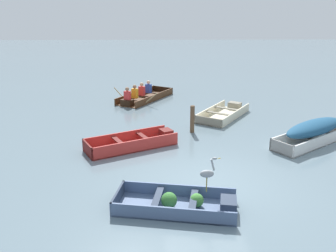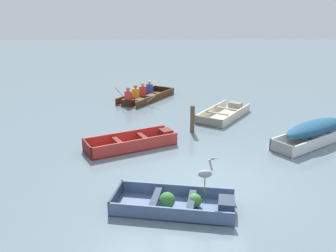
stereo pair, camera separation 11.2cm
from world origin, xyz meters
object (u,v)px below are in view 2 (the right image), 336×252
skiff_white_near_moored (315,130)px  skiff_red_mid_moored (135,142)px  skiff_cream_far_moored (225,114)px  heron_on_dinghy (206,173)px  dinghy_slate_blue_foreground (179,204)px  rowboat_dark_varnish_with_crew (143,96)px  mooring_post (192,119)px

skiff_white_near_moored → skiff_red_mid_moored: skiff_white_near_moored is taller
skiff_cream_far_moored → heron_on_dinghy: 7.51m
dinghy_slate_blue_foreground → skiff_white_near_moored: 6.32m
dinghy_slate_blue_foreground → skiff_white_near_moored: size_ratio=0.87×
skiff_cream_far_moored → rowboat_dark_varnish_with_crew: (-3.53, 2.71, 0.09)m
skiff_white_near_moored → skiff_cream_far_moored: 4.04m
skiff_red_mid_moored → skiff_cream_far_moored: bearing=44.5°
dinghy_slate_blue_foreground → skiff_cream_far_moored: 7.69m
dinghy_slate_blue_foreground → rowboat_dark_varnish_with_crew: rowboat_dark_varnish_with_crew is taller
heron_on_dinghy → dinghy_slate_blue_foreground: bearing=-173.8°
mooring_post → skiff_white_near_moored: bearing=-15.8°
dinghy_slate_blue_foreground → skiff_cream_far_moored: size_ratio=0.95×
skiff_cream_far_moored → mooring_post: (-1.51, -2.02, 0.38)m
skiff_red_mid_moored → rowboat_dark_varnish_with_crew: 6.15m
skiff_white_near_moored → rowboat_dark_varnish_with_crew: bearing=135.8°
skiff_white_near_moored → mooring_post: (-4.01, 1.14, 0.05)m
dinghy_slate_blue_foreground → heron_on_dinghy: heron_on_dinghy is taller
skiff_red_mid_moored → rowboat_dark_varnish_with_crew: (-0.03, 6.15, 0.06)m
dinghy_slate_blue_foreground → skiff_cream_far_moored: dinghy_slate_blue_foreground is taller
skiff_cream_far_moored → skiff_red_mid_moored: bearing=-135.5°
skiff_red_mid_moored → mooring_post: mooring_post is taller
rowboat_dark_varnish_with_crew → mooring_post: (2.02, -4.73, 0.29)m
skiff_cream_far_moored → rowboat_dark_varnish_with_crew: bearing=142.5°
heron_on_dinghy → skiff_cream_far_moored: bearing=77.5°
skiff_white_near_moored → skiff_red_mid_moored: bearing=-177.3°
skiff_white_near_moored → heron_on_dinghy: heron_on_dinghy is taller
skiff_white_near_moored → skiff_cream_far_moored: bearing=128.3°
heron_on_dinghy → skiff_red_mid_moored: bearing=116.1°
skiff_red_mid_moored → skiff_cream_far_moored: 4.91m
skiff_red_mid_moored → rowboat_dark_varnish_with_crew: bearing=90.3°
skiff_cream_far_moored → rowboat_dark_varnish_with_crew: rowboat_dark_varnish_with_crew is taller
skiff_red_mid_moored → skiff_cream_far_moored: size_ratio=1.00×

